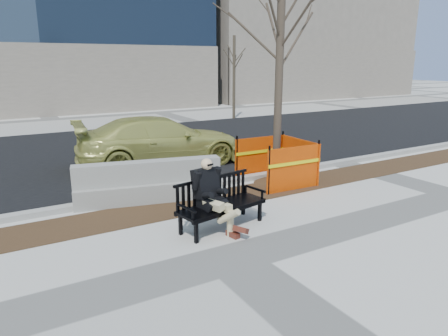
{
  "coord_description": "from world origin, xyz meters",
  "views": [
    {
      "loc": [
        -3.09,
        -5.07,
        3.04
      ],
      "look_at": [
        0.91,
        1.75,
        0.97
      ],
      "focal_mm": 32.81,
      "sensor_mm": 36.0,
      "label": 1
    }
  ],
  "objects_px": {
    "tree_fence": "(275,183)",
    "jersey_barrier_left": "(150,200)",
    "bench": "(222,227)",
    "seated_man": "(211,230)",
    "sedan": "(162,164)"
  },
  "relations": [
    {
      "from": "tree_fence",
      "to": "jersey_barrier_left",
      "type": "xyz_separation_m",
      "value": [
        -3.3,
        0.31,
        0.0
      ]
    },
    {
      "from": "bench",
      "to": "seated_man",
      "type": "height_order",
      "value": "seated_man"
    },
    {
      "from": "sedan",
      "to": "seated_man",
      "type": "bearing_deg",
      "value": 174.68
    },
    {
      "from": "tree_fence",
      "to": "jersey_barrier_left",
      "type": "distance_m",
      "value": 3.32
    },
    {
      "from": "bench",
      "to": "seated_man",
      "type": "relative_size",
      "value": 1.33
    },
    {
      "from": "sedan",
      "to": "tree_fence",
      "type": "bearing_deg",
      "value": -144.98
    },
    {
      "from": "seated_man",
      "to": "jersey_barrier_left",
      "type": "bearing_deg",
      "value": 89.69
    },
    {
      "from": "bench",
      "to": "jersey_barrier_left",
      "type": "height_order",
      "value": "bench"
    },
    {
      "from": "tree_fence",
      "to": "sedan",
      "type": "height_order",
      "value": "tree_fence"
    },
    {
      "from": "bench",
      "to": "jersey_barrier_left",
      "type": "relative_size",
      "value": 0.56
    },
    {
      "from": "tree_fence",
      "to": "bench",
      "type": "bearing_deg",
      "value": -145.37
    },
    {
      "from": "bench",
      "to": "sedan",
      "type": "height_order",
      "value": "sedan"
    },
    {
      "from": "bench",
      "to": "tree_fence",
      "type": "bearing_deg",
      "value": 24.14
    },
    {
      "from": "bench",
      "to": "tree_fence",
      "type": "height_order",
      "value": "tree_fence"
    },
    {
      "from": "seated_man",
      "to": "sedan",
      "type": "relative_size",
      "value": 0.27
    }
  ]
}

